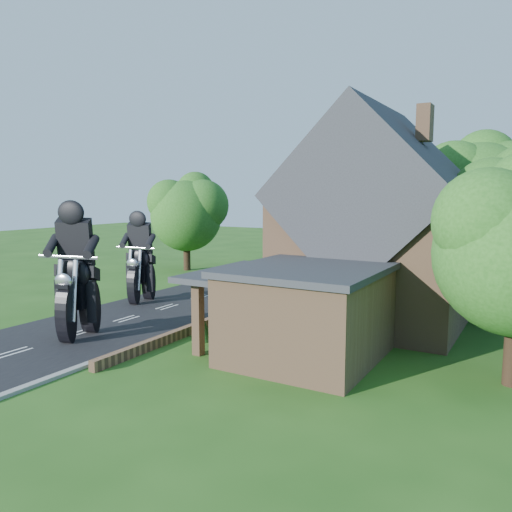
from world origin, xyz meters
The scene contains 17 objects.
ground centered at (0.00, 0.00, 0.00)m, with size 120.00×120.00×0.00m, color #234F16.
road centered at (0.00, 0.00, 0.01)m, with size 7.00×80.00×0.02m, color black.
kerb centered at (3.65, 0.00, 0.06)m, with size 0.30×80.00×0.12m, color gray.
garden_wall centered at (4.30, 5.00, 0.20)m, with size 0.30×22.00×0.40m, color #8A6346.
house centered at (10.49, 6.00, 4.34)m, with size 9.54×8.64×10.24m.
annex centered at (9.87, -0.80, 1.77)m, with size 7.05×5.94×3.44m.
tree_behind_house centered at (14.18, 16.14, 6.23)m, with size 7.81×7.20×10.08m.
tree_behind_left centered at (8.16, 17.13, 5.73)m, with size 6.94×6.40×9.16m.
tree_far_road centered at (-6.86, 14.11, 4.84)m, with size 6.08×5.60×7.84m.
shrub_a centered at (5.30, -1.00, 0.55)m, with size 0.90×0.90×1.10m, color #103311.
shrub_b centered at (5.30, 1.50, 0.55)m, with size 0.90×0.90×1.10m, color #103311.
shrub_c centered at (5.30, 4.00, 0.55)m, with size 0.90×0.90×1.10m, color #103311.
shrub_d centered at (5.30, 9.00, 0.55)m, with size 0.90×0.90×1.10m, color #103311.
shrub_e centered at (5.30, 11.50, 0.55)m, with size 0.90×0.90×1.10m, color #103311.
shrub_f centered at (5.30, 14.00, 0.55)m, with size 0.90×0.90×1.10m, color #103311.
motorcycle_lead centered at (0.62, -3.38, 0.87)m, with size 0.47×1.87×1.74m, color black, non-canonical shape.
motorcycle_follow centered at (-2.02, 3.21, 0.77)m, with size 0.42×1.66×1.54m, color black, non-canonical shape.
Camera 1 is at (17.44, -17.36, 6.09)m, focal length 35.00 mm.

